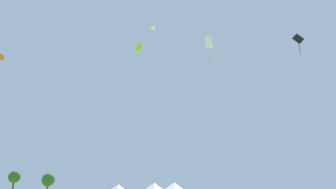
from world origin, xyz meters
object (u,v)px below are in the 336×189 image
Objects in this scene: kite_white_box at (209,43)px; kite_lime_box at (139,48)px; kite_white_delta at (154,29)px; tree_distant_right at (48,180)px; festival_tent_right at (154,189)px; festival_tent_left at (174,188)px; tree_distant_left at (14,177)px; kite_black_diamond at (298,41)px; festival_tent_center at (118,189)px.

kite_white_box is 19.97m from kite_lime_box.
tree_distant_right is at bearing 148.21° from kite_white_delta.
festival_tent_right is 5.04m from festival_tent_left.
tree_distant_left reaches higher than festival_tent_left.
kite_white_delta is 7.36× the size of festival_tent_right.
kite_black_diamond reaches higher than festival_tent_center.
kite_white_box is 4.66× the size of festival_tent_left.
tree_distant_right is at bearing -171.31° from festival_tent_left.
festival_tent_right is at bearing 94.73° from kite_white_delta.
festival_tent_right is at bearing 88.05° from kite_lime_box.
kite_black_diamond is 6.52× the size of tree_distant_right.
festival_tent_center is at bearing 180.00° from festival_tent_right.
kite_black_diamond is 48.37m from festival_tent_right.
kite_white_box is 23.01m from kite_white_delta.
tree_distant_left is (-38.62, -4.93, 2.59)m from festival_tent_left.
kite_white_box is 0.78× the size of kite_lime_box.
kite_lime_box reaches higher than tree_distant_right.
kite_black_diamond is 8.08× the size of festival_tent_center.
festival_tent_center is 16.87m from tree_distant_right.
kite_white_delta reaches higher than festival_tent_center.
kite_black_diamond is at bearing -27.82° from festival_tent_right.
kite_lime_box is at bearing 131.79° from kite_white_box.
tree_distant_right is (-16.07, -4.62, 2.18)m from festival_tent_center.
tree_distant_right reaches higher than festival_tent_center.
kite_lime_box is at bearing -134.93° from kite_white_delta.
kite_white_delta is 7.18× the size of festival_tent_left.
kite_white_box reaches higher than festival_tent_left.
festival_tent_center is at bearing 180.00° from festival_tent_left.
kite_lime_box is at bearing -70.84° from festival_tent_center.
kite_white_delta is at bearing -98.71° from festival_tent_left.
festival_tent_left is (5.85, 23.93, -26.69)m from kite_lime_box.
kite_white_box is 43.58m from festival_tent_left.
festival_tent_left is at bearing 0.00° from festival_tent_right.
tree_distant_left is (-32.77, 19.00, -24.10)m from kite_lime_box.
festival_tent_right is 0.91× the size of tree_distant_right.
tree_distant_right is (-30.24, -4.62, 1.94)m from festival_tent_left.
kite_white_delta is 6.70× the size of tree_distant_right.
tree_distant_right is at bearing 2.07° from tree_distant_left.
kite_white_box is at bearing -79.95° from festival_tent_left.
tree_distant_left is at bearing 143.89° from kite_white_box.
tree_distant_left is at bearing 149.89° from kite_lime_box.
kite_white_delta is (-31.26, -3.91, 1.82)m from kite_black_diamond.
kite_black_diamond is at bearing -10.63° from tree_distant_left.
festival_tent_center is 0.89× the size of festival_tent_right.
kite_black_diamond is at bearing 10.87° from kite_lime_box.
tree_distant_left is 1.11× the size of tree_distant_right.
tree_distant_right is (-25.20, -4.62, 1.98)m from festival_tent_right.
kite_lime_box is 36.97m from festival_tent_center.
kite_white_delta is at bearing 120.97° from kite_white_box.
festival_tent_right reaches higher than festival_tent_center.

